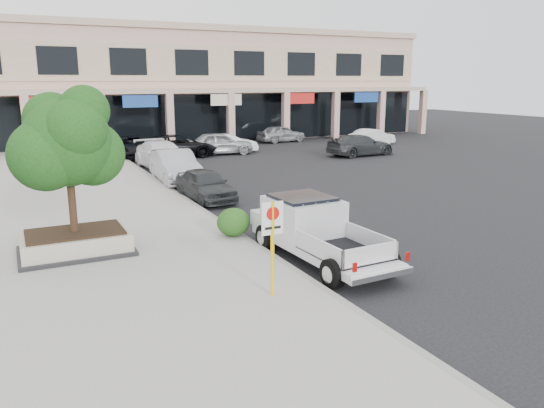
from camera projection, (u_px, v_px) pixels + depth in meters
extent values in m
plane|color=black|center=(321.00, 254.00, 16.08)|extent=(120.00, 120.00, 0.00)
cube|color=gray|center=(102.00, 226.00, 18.92)|extent=(8.00, 52.00, 0.15)
cube|color=gray|center=(206.00, 214.00, 20.63)|extent=(0.20, 52.00, 0.15)
cube|color=tan|center=(202.00, 87.00, 48.16)|extent=(40.00, 10.00, 9.00)
cube|color=tan|center=(200.00, 32.00, 47.07)|extent=(40.40, 10.40, 0.50)
cube|color=tan|center=(226.00, 90.00, 42.89)|extent=(40.00, 2.20, 0.35)
cube|color=tan|center=(423.00, 112.00, 51.28)|extent=(0.55, 0.55, 4.20)
cube|color=black|center=(222.00, 118.00, 44.33)|extent=(39.20, 0.08, 3.90)
cube|color=black|center=(77.00, 251.00, 15.71)|extent=(3.20, 2.20, 0.12)
cube|color=#A9A08E|center=(76.00, 241.00, 15.64)|extent=(3.00, 2.00, 0.50)
cube|color=black|center=(75.00, 232.00, 15.57)|extent=(2.70, 1.70, 0.06)
cylinder|color=black|center=(71.00, 194.00, 15.31)|extent=(0.22, 0.22, 2.20)
sphere|color=black|center=(67.00, 143.00, 14.97)|extent=(2.50, 2.50, 2.50)
sphere|color=black|center=(92.00, 154.00, 15.63)|extent=(1.90, 1.90, 1.90)
sphere|color=black|center=(52.00, 120.00, 15.14)|extent=(1.60, 1.60, 1.60)
cylinder|color=yellow|center=(272.00, 249.00, 12.37)|extent=(0.09, 0.09, 2.30)
cube|color=white|center=(272.00, 218.00, 12.20)|extent=(0.55, 0.03, 0.78)
cylinder|color=red|center=(273.00, 214.00, 12.15)|extent=(0.32, 0.01, 0.32)
ellipsoid|color=#1E4714|center=(233.00, 222.00, 17.33)|extent=(1.10, 0.99, 0.93)
imported|color=#292C2D|center=(205.00, 185.00, 23.12)|extent=(1.85, 4.14, 1.38)
imported|color=#9E9FA6|center=(175.00, 166.00, 27.11)|extent=(1.98, 5.11, 1.66)
imported|color=white|center=(163.00, 155.00, 31.28)|extent=(2.57, 5.60, 1.59)
imported|color=black|center=(132.00, 147.00, 36.03)|extent=(2.39, 5.13, 1.42)
imported|color=#A1A4A9|center=(220.00, 143.00, 37.26)|extent=(4.88, 2.57, 1.58)
imported|color=white|center=(229.00, 143.00, 38.16)|extent=(4.18, 1.86, 1.33)
imported|color=#2C2E31|center=(360.00, 145.00, 36.75)|extent=(5.12, 2.34, 1.45)
imported|color=black|center=(176.00, 146.00, 36.05)|extent=(5.73, 3.15, 1.52)
imported|color=#989BA0|center=(281.00, 134.00, 44.63)|extent=(4.37, 2.15, 1.43)
imported|color=silver|center=(372.00, 137.00, 42.49)|extent=(4.17, 1.98, 1.32)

